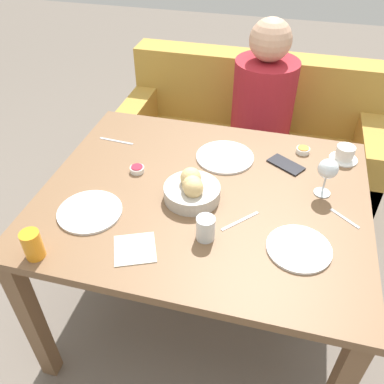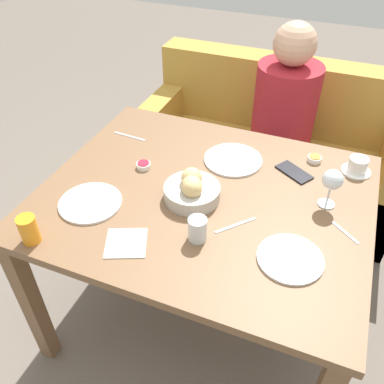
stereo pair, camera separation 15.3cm
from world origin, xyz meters
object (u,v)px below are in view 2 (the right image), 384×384
object	(u,v)px
plate_far_center	(233,160)
seated_person	(279,142)
couch	(268,153)
wine_glass	(332,181)
spoon_coffee	(345,232)
fork_silver	(236,225)
jam_bowl_honey	(315,159)
plate_near_left	(90,203)
water_tumbler	(197,229)
plate_near_right	(290,259)
juice_glass	(29,230)
napkin	(126,243)
knife_silver	(129,136)
cell_phone	(294,172)
coffee_cup	(357,166)
jam_bowl_berry	(144,165)
bread_basket	(192,189)

from	to	relation	value
plate_far_center	seated_person	bearing A→B (deg)	82.11
couch	wine_glass	distance (m)	1.19
spoon_coffee	fork_silver	bearing A→B (deg)	-163.42
plate_far_center	jam_bowl_honey	world-z (taller)	jam_bowl_honey
jam_bowl_honey	wine_glass	bearing A→B (deg)	-72.32
plate_near_left	wine_glass	xyz separation A→B (m)	(0.82, 0.33, 0.11)
couch	spoon_coffee	size ratio (longest dim) A/B	15.11
water_tumbler	jam_bowl_honey	distance (m)	0.68
plate_near_right	juice_glass	world-z (taller)	juice_glass
jam_bowl_honey	napkin	size ratio (longest dim) A/B	0.33
seated_person	juice_glass	bearing A→B (deg)	-113.13
plate_near_right	knife_silver	xyz separation A→B (m)	(-0.85, 0.47, -0.00)
jam_bowl_honey	seated_person	bearing A→B (deg)	113.41
spoon_coffee	cell_phone	size ratio (longest dim) A/B	0.62
seated_person	coffee_cup	world-z (taller)	seated_person
seated_person	jam_bowl_berry	world-z (taller)	seated_person
couch	jam_bowl_honey	size ratio (longest dim) A/B	26.51
juice_glass	spoon_coffee	distance (m)	1.08
seated_person	cell_phone	world-z (taller)	seated_person
plate_far_center	bread_basket	bearing A→B (deg)	-103.23
bread_basket	jam_bowl_berry	bearing A→B (deg)	157.38
couch	jam_bowl_berry	bearing A→B (deg)	-109.04
wine_glass	knife_silver	world-z (taller)	wine_glass
jam_bowl_honey	spoon_coffee	world-z (taller)	jam_bowl_honey
fork_silver	cell_phone	distance (m)	0.41
plate_near_right	coffee_cup	distance (m)	0.60
plate_near_left	wine_glass	size ratio (longest dim) A/B	1.52
couch	fork_silver	world-z (taller)	couch
seated_person	plate_near_left	size ratio (longest dim) A/B	5.00
seated_person	spoon_coffee	size ratio (longest dim) A/B	11.43
cell_phone	wine_glass	bearing A→B (deg)	-45.35
plate_near_right	spoon_coffee	xyz separation A→B (m)	(0.15, 0.19, -0.00)
couch	juice_glass	bearing A→B (deg)	-108.42
couch	knife_silver	bearing A→B (deg)	-122.79
plate_near_left	plate_far_center	bearing A→B (deg)	48.62
wine_glass	fork_silver	bearing A→B (deg)	-140.16
bread_basket	jam_bowl_honey	xyz separation A→B (m)	(0.39, 0.42, -0.03)
water_tumbler	jam_bowl_berry	bearing A→B (deg)	140.31
bread_basket	jam_bowl_berry	world-z (taller)	bread_basket
juice_glass	fork_silver	bearing A→B (deg)	27.82
seated_person	wine_glass	world-z (taller)	seated_person
bread_basket	napkin	xyz separation A→B (m)	(-0.12, -0.30, -0.05)
plate_near_right	fork_silver	bearing A→B (deg)	157.91
fork_silver	bread_basket	bearing A→B (deg)	158.34
bread_basket	wine_glass	bearing A→B (deg)	18.06
bread_basket	coffee_cup	size ratio (longest dim) A/B	1.78
plate_near_right	jam_bowl_honey	distance (m)	0.59
jam_bowl_honey	spoon_coffee	size ratio (longest dim) A/B	0.57
plate_near_right	spoon_coffee	size ratio (longest dim) A/B	2.09
couch	bread_basket	bearing A→B (deg)	-94.35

